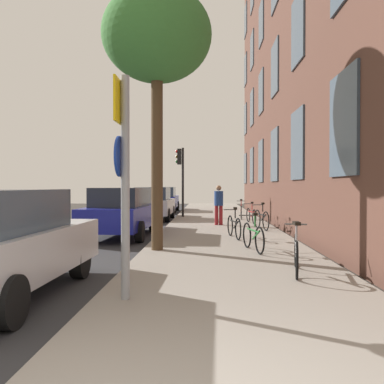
{
  "coord_description": "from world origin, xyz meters",
  "views": [
    {
      "loc": [
        0.59,
        -2.17,
        1.68
      ],
      "look_at": [
        0.17,
        9.02,
        1.52
      ],
      "focal_mm": 37.08,
      "sensor_mm": 36.0,
      "label": 1
    }
  ],
  "objects_px": {
    "pedestrian_0": "(219,202)",
    "car_3": "(164,199)",
    "car_1": "(123,211)",
    "traffic_light": "(181,169)",
    "tree_near": "(157,38)",
    "bicycle_4": "(251,215)",
    "bicycle_1": "(253,236)",
    "bicycle_2": "(234,226)",
    "bicycle_3": "(262,219)",
    "car_2": "(154,203)",
    "bicycle_5": "(241,211)",
    "bicycle_0": "(296,253)",
    "sign_post": "(123,169)"
  },
  "relations": [
    {
      "from": "pedestrian_0",
      "to": "car_3",
      "type": "distance_m",
      "value": 10.24
    },
    {
      "from": "pedestrian_0",
      "to": "car_1",
      "type": "bearing_deg",
      "value": -137.92
    },
    {
      "from": "traffic_light",
      "to": "car_1",
      "type": "bearing_deg",
      "value": -101.41
    },
    {
      "from": "traffic_light",
      "to": "pedestrian_0",
      "type": "distance_m",
      "value": 4.88
    },
    {
      "from": "tree_near",
      "to": "car_1",
      "type": "height_order",
      "value": "tree_near"
    },
    {
      "from": "tree_near",
      "to": "pedestrian_0",
      "type": "height_order",
      "value": "tree_near"
    },
    {
      "from": "traffic_light",
      "to": "bicycle_4",
      "type": "relative_size",
      "value": 2.08
    },
    {
      "from": "tree_near",
      "to": "bicycle_1",
      "type": "height_order",
      "value": "tree_near"
    },
    {
      "from": "car_1",
      "to": "car_3",
      "type": "height_order",
      "value": "same"
    },
    {
      "from": "bicycle_2",
      "to": "bicycle_3",
      "type": "height_order",
      "value": "bicycle_3"
    },
    {
      "from": "bicycle_3",
      "to": "car_2",
      "type": "height_order",
      "value": "car_2"
    },
    {
      "from": "bicycle_2",
      "to": "pedestrian_0",
      "type": "distance_m",
      "value": 4.08
    },
    {
      "from": "bicycle_5",
      "to": "bicycle_3",
      "type": "bearing_deg",
      "value": -86.19
    },
    {
      "from": "car_1",
      "to": "bicycle_5",
      "type": "bearing_deg",
      "value": 54.0
    },
    {
      "from": "bicycle_3",
      "to": "pedestrian_0",
      "type": "xyz_separation_m",
      "value": [
        -1.5,
        1.63,
        0.53
      ]
    },
    {
      "from": "car_3",
      "to": "bicycle_1",
      "type": "bearing_deg",
      "value": -76.32
    },
    {
      "from": "traffic_light",
      "to": "car_3",
      "type": "bearing_deg",
      "value": 105.28
    },
    {
      "from": "bicycle_3",
      "to": "bicycle_4",
      "type": "distance_m",
      "value": 2.4
    },
    {
      "from": "tree_near",
      "to": "bicycle_1",
      "type": "distance_m",
      "value": 5.36
    },
    {
      "from": "tree_near",
      "to": "pedestrian_0",
      "type": "bearing_deg",
      "value": 74.93
    },
    {
      "from": "car_1",
      "to": "tree_near",
      "type": "bearing_deg",
      "value": -65.02
    },
    {
      "from": "car_1",
      "to": "car_3",
      "type": "relative_size",
      "value": 1.04
    },
    {
      "from": "bicycle_3",
      "to": "car_2",
      "type": "bearing_deg",
      "value": 131.84
    },
    {
      "from": "bicycle_0",
      "to": "bicycle_1",
      "type": "bearing_deg",
      "value": 101.58
    },
    {
      "from": "sign_post",
      "to": "bicycle_4",
      "type": "height_order",
      "value": "sign_post"
    },
    {
      "from": "bicycle_1",
      "to": "bicycle_3",
      "type": "bearing_deg",
      "value": 79.81
    },
    {
      "from": "car_1",
      "to": "car_2",
      "type": "distance_m",
      "value": 6.47
    },
    {
      "from": "bicycle_2",
      "to": "bicycle_4",
      "type": "height_order",
      "value": "bicycle_2"
    },
    {
      "from": "bicycle_1",
      "to": "bicycle_5",
      "type": "height_order",
      "value": "bicycle_5"
    },
    {
      "from": "bicycle_0",
      "to": "car_2",
      "type": "relative_size",
      "value": 0.43
    },
    {
      "from": "bicycle_3",
      "to": "car_3",
      "type": "distance_m",
      "value": 12.3
    },
    {
      "from": "bicycle_5",
      "to": "pedestrian_0",
      "type": "distance_m",
      "value": 3.42
    },
    {
      "from": "tree_near",
      "to": "bicycle_4",
      "type": "xyz_separation_m",
      "value": [
        3.09,
        7.08,
        -4.83
      ]
    },
    {
      "from": "car_1",
      "to": "car_2",
      "type": "xyz_separation_m",
      "value": [
        0.15,
        6.47,
        -0.0
      ]
    },
    {
      "from": "bicycle_0",
      "to": "bicycle_2",
      "type": "xyz_separation_m",
      "value": [
        -0.78,
        4.8,
        -0.0
      ]
    },
    {
      "from": "car_1",
      "to": "car_2",
      "type": "relative_size",
      "value": 1.15
    },
    {
      "from": "bicycle_0",
      "to": "sign_post",
      "type": "bearing_deg",
      "value": -147.77
    },
    {
      "from": "bicycle_0",
      "to": "bicycle_4",
      "type": "xyz_separation_m",
      "value": [
        0.27,
        9.6,
        -0.01
      ]
    },
    {
      "from": "sign_post",
      "to": "pedestrian_0",
      "type": "height_order",
      "value": "sign_post"
    },
    {
      "from": "bicycle_3",
      "to": "bicycle_5",
      "type": "height_order",
      "value": "bicycle_3"
    },
    {
      "from": "bicycle_0",
      "to": "car_3",
      "type": "bearing_deg",
      "value": 103.41
    },
    {
      "from": "tree_near",
      "to": "bicycle_0",
      "type": "relative_size",
      "value": 3.79
    },
    {
      "from": "tree_near",
      "to": "car_3",
      "type": "relative_size",
      "value": 1.46
    },
    {
      "from": "bicycle_4",
      "to": "car_3",
      "type": "distance_m",
      "value": 10.09
    },
    {
      "from": "bicycle_0",
      "to": "pedestrian_0",
      "type": "height_order",
      "value": "pedestrian_0"
    },
    {
      "from": "bicycle_4",
      "to": "car_2",
      "type": "bearing_deg",
      "value": 148.58
    },
    {
      "from": "tree_near",
      "to": "bicycle_0",
      "type": "height_order",
      "value": "tree_near"
    },
    {
      "from": "bicycle_0",
      "to": "car_2",
      "type": "xyz_separation_m",
      "value": [
        -4.24,
        12.35,
        0.35
      ]
    },
    {
      "from": "car_3",
      "to": "bicycle_5",
      "type": "bearing_deg",
      "value": -55.6
    },
    {
      "from": "bicycle_5",
      "to": "car_1",
      "type": "xyz_separation_m",
      "value": [
        -4.45,
        -6.12,
        0.36
      ]
    }
  ]
}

